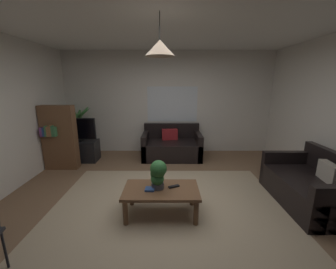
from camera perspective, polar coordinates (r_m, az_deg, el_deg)
name	(u,v)px	position (r m, az deg, el deg)	size (l,w,h in m)	color
floor	(168,204)	(3.45, 0.01, -18.59)	(5.45, 5.28, 0.02)	brown
rug	(168,211)	(3.28, 0.02, -20.26)	(3.54, 2.91, 0.01)	tan
wall_back	(168,103)	(5.61, -0.04, 8.59)	(5.57, 0.06, 2.66)	silver
ceiling	(168,17)	(3.03, 0.01, 29.62)	(5.45, 5.28, 0.02)	white
window_pane	(172,104)	(5.58, 1.07, 8.30)	(1.33, 0.01, 0.93)	white
couch_under_window	(171,147)	(5.29, 0.93, -3.40)	(1.45, 0.88, 0.82)	black
couch_right_side	(311,187)	(3.99, 34.59, -11.88)	(0.88, 1.43, 0.82)	black
coffee_table	(161,193)	(3.05, -1.98, -15.72)	(1.06, 0.59, 0.40)	brown
book_on_table_0	(150,189)	(2.99, -5.10, -14.72)	(0.13, 0.12, 0.03)	#2D4C8C
remote_on_table_0	(174,186)	(3.05, 1.55, -14.07)	(0.05, 0.16, 0.02)	black
potted_plant_on_table	(158,174)	(2.94, -2.90, -10.71)	(0.23, 0.25, 0.42)	#4C4C51
tv_stand	(79,151)	(5.51, -23.33, -4.13)	(0.90, 0.44, 0.50)	black
tv	(76,129)	(5.36, -23.96, 1.27)	(0.90, 0.16, 0.56)	black
potted_palm_corner	(79,130)	(5.96, -23.27, 1.24)	(0.79, 0.90, 1.38)	#4C4C51
bookshelf_corner	(59,138)	(5.06, -27.81, -0.75)	(0.70, 0.31, 1.40)	brown
pendant_lamp	(160,48)	(2.69, -2.35, 22.67)	(0.37, 0.37, 0.49)	black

